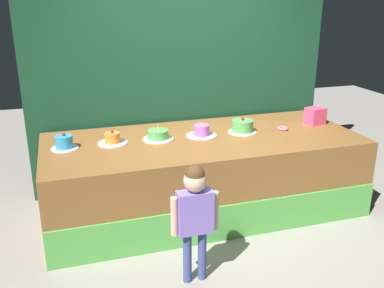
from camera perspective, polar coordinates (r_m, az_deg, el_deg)
ground_plane at (r=4.28m, az=4.47°, el=-12.52°), size 12.00×12.00×0.00m
stage_platform at (r=4.65m, az=1.50°, el=-4.02°), size 3.30×1.39×0.82m
curtain_backdrop at (r=5.07m, az=-1.33°, el=11.54°), size 3.59×0.08×3.14m
child_figure at (r=3.40m, az=0.39°, el=-8.55°), size 0.40×0.18×1.03m
pink_box at (r=5.18m, az=16.07°, el=3.62°), size 0.23×0.20×0.19m
donut at (r=4.88m, az=12.00°, el=2.04°), size 0.12×0.12×0.03m
cake_far_left at (r=4.35m, az=-16.64°, el=0.15°), size 0.27×0.27×0.17m
cake_left at (r=4.39m, az=-10.54°, el=0.64°), size 0.30×0.30×0.14m
cake_center at (r=4.46m, az=-4.55°, el=1.18°), size 0.32×0.32×0.16m
cake_right at (r=4.55m, az=1.26°, el=1.68°), size 0.33×0.33×0.16m
cake_far_right at (r=4.71m, az=6.72°, el=2.33°), size 0.31×0.31×0.17m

